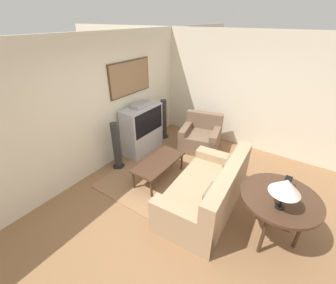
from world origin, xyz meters
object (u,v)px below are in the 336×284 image
object	(u,v)px
console_table	(280,201)
tv	(142,129)
mantel_clock	(287,183)
speaker_tower_left	(116,147)
armchair	(201,138)
speaker_tower_right	(164,120)
coffee_table	(159,163)
table_lamp	(286,186)
couch	(207,192)

from	to	relation	value
console_table	tv	bearing A→B (deg)	75.11
mantel_clock	speaker_tower_left	distance (m)	3.23
armchair	console_table	bearing A→B (deg)	-53.07
console_table	speaker_tower_right	xyz separation A→B (m)	(1.71, 3.18, -0.20)
tv	speaker_tower_right	xyz separation A→B (m)	(0.86, -0.01, -0.08)
tv	console_table	world-z (taller)	tv
coffee_table	table_lamp	world-z (taller)	table_lamp
armchair	speaker_tower_left	distance (m)	2.08
coffee_table	speaker_tower_left	bearing A→B (deg)	100.38
coffee_table	speaker_tower_left	world-z (taller)	speaker_tower_left
tv	armchair	world-z (taller)	tv
table_lamp	mantel_clock	size ratio (longest dim) A/B	2.49
coffee_table	mantel_clock	xyz separation A→B (m)	(0.05, -2.22, 0.49)
console_table	speaker_tower_right	world-z (taller)	speaker_tower_right
coffee_table	couch	bearing A→B (deg)	-98.55
tv	table_lamp	bearing A→B (deg)	-108.50
table_lamp	speaker_tower_left	world-z (taller)	table_lamp
table_lamp	mantel_clock	bearing A→B (deg)	-0.14
tv	couch	bearing A→B (deg)	-111.85
console_table	speaker_tower_left	size ratio (longest dim) A/B	1.01
console_table	table_lamp	xyz separation A→B (m)	(-0.22, -0.02, 0.42)
coffee_table	console_table	world-z (taller)	console_table
tv	table_lamp	size ratio (longest dim) A/B	2.73
console_table	speaker_tower_left	xyz separation A→B (m)	(-0.01, 3.18, -0.20)
speaker_tower_left	speaker_tower_right	xyz separation A→B (m)	(1.73, 0.00, 0.00)
armchair	coffee_table	distance (m)	1.57
couch	mantel_clock	distance (m)	1.23
couch	speaker_tower_right	size ratio (longest dim) A/B	1.83
armchair	mantel_clock	world-z (taller)	mantel_clock
speaker_tower_right	speaker_tower_left	bearing A→B (deg)	180.00
mantel_clock	couch	bearing A→B (deg)	101.92
couch	console_table	size ratio (longest dim) A/B	1.81
coffee_table	console_table	bearing A→B (deg)	-94.28
coffee_table	table_lamp	xyz separation A→B (m)	(-0.39, -2.22, 0.75)
coffee_table	mantel_clock	distance (m)	2.27
coffee_table	table_lamp	bearing A→B (deg)	-99.96
couch	mantel_clock	world-z (taller)	mantel_clock
tv	mantel_clock	size ratio (longest dim) A/B	6.79
console_table	mantel_clock	bearing A→B (deg)	-4.76
armchair	table_lamp	size ratio (longest dim) A/B	2.37
coffee_table	speaker_tower_right	distance (m)	1.84
coffee_table	speaker_tower_left	xyz separation A→B (m)	(-0.18, 0.98, 0.12)
couch	speaker_tower_right	world-z (taller)	speaker_tower_right
speaker_tower_right	table_lamp	bearing A→B (deg)	-121.18
console_table	table_lamp	world-z (taller)	table_lamp
mantel_clock	speaker_tower_right	distance (m)	3.55
table_lamp	mantel_clock	xyz separation A→B (m)	(0.44, -0.00, -0.26)
coffee_table	table_lamp	size ratio (longest dim) A/B	2.56
speaker_tower_right	mantel_clock	bearing A→B (deg)	-115.00
console_table	armchair	bearing A→B (deg)	50.20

